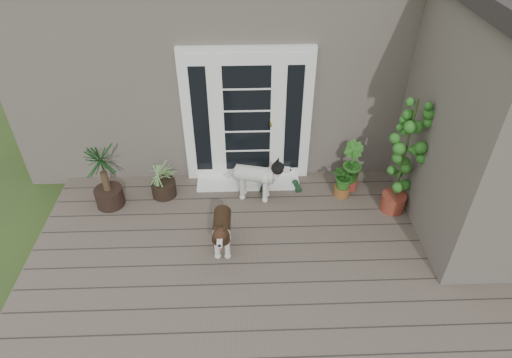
{
  "coord_description": "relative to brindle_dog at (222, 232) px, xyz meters",
  "views": [
    {
      "loc": [
        -0.27,
        -3.09,
        4.41
      ],
      "look_at": [
        -0.1,
        1.75,
        0.7
      ],
      "focal_mm": 30.84,
      "sensor_mm": 36.0,
      "label": 1
    }
  ],
  "objects": [
    {
      "name": "house_main",
      "position": [
        0.56,
        3.64,
        1.13
      ],
      "size": [
        7.4,
        4.0,
        3.1
      ],
      "primitive_type": "cube",
      "color": "#665E54",
      "rests_on": "ground"
    },
    {
      "name": "white_dog",
      "position": [
        0.46,
        1.05,
        0.01
      ],
      "size": [
        0.82,
        0.49,
        0.64
      ],
      "primitive_type": null,
      "rotation": [
        0.0,
        0.0,
        -1.8
      ],
      "color": "white",
      "rests_on": "deck"
    },
    {
      "name": "clog_left",
      "position": [
        1.12,
        1.25,
        -0.26
      ],
      "size": [
        0.18,
        0.28,
        0.08
      ],
      "primitive_type": null,
      "rotation": [
        0.0,
        0.0,
        0.22
      ],
      "color": "black",
      "rests_on": "deck"
    },
    {
      "name": "door_step",
      "position": [
        0.36,
        1.39,
        -0.28
      ],
      "size": [
        1.6,
        0.4,
        0.05
      ],
      "primitive_type": "cube",
      "color": "white",
      "rests_on": "deck"
    },
    {
      "name": "brindle_dog",
      "position": [
        0.0,
        0.0,
        0.0
      ],
      "size": [
        0.32,
        0.73,
        0.61
      ],
      "primitive_type": null,
      "rotation": [
        0.0,
        0.0,
        3.13
      ],
      "color": "#312011",
      "rests_on": "deck"
    },
    {
      "name": "sapling",
      "position": [
        2.46,
        0.71,
        0.63
      ],
      "size": [
        0.56,
        0.56,
        1.86
      ],
      "primitive_type": null,
      "rotation": [
        0.0,
        0.0,
        -0.02
      ],
      "color": "#164D16",
      "rests_on": "deck"
    },
    {
      "name": "herb_a",
      "position": [
        1.78,
        1.06,
        -0.06
      ],
      "size": [
        0.51,
        0.51,
        0.49
      ],
      "primitive_type": "imported",
      "rotation": [
        0.0,
        0.0,
        1.12
      ],
      "color": "#2E631C",
      "rests_on": "deck"
    },
    {
      "name": "door_unit",
      "position": [
        0.36,
        1.59,
        0.77
      ],
      "size": [
        1.9,
        0.14,
        2.15
      ],
      "primitive_type": "cube",
      "color": "white",
      "rests_on": "deck"
    },
    {
      "name": "spider_plant",
      "position": [
        -0.92,
        1.15,
        0.02
      ],
      "size": [
        0.62,
        0.62,
        0.65
      ],
      "primitive_type": null,
      "rotation": [
        0.0,
        0.0,
        0.0
      ],
      "color": "#84935B",
      "rests_on": "deck"
    },
    {
      "name": "herb_b",
      "position": [
        1.92,
        1.24,
        -0.01
      ],
      "size": [
        0.49,
        0.49,
        0.58
      ],
      "primitive_type": "imported",
      "rotation": [
        0.0,
        0.0,
        1.88
      ],
      "color": "#1D4D16",
      "rests_on": "deck"
    },
    {
      "name": "herb_c",
      "position": [
        2.89,
        1.26,
        0.01
      ],
      "size": [
        0.4,
        0.4,
        0.62
      ],
      "primitive_type": "imported",
      "rotation": [
        0.0,
        0.0,
        4.73
      ],
      "color": "#1E5618",
      "rests_on": "deck"
    },
    {
      "name": "yucca",
      "position": [
        -1.69,
        0.96,
        0.26
      ],
      "size": [
        1.0,
        1.0,
        1.12
      ],
      "primitive_type": null,
      "rotation": [
        0.0,
        0.0,
        -0.36
      ],
      "color": "#113411",
      "rests_on": "deck"
    },
    {
      "name": "deck",
      "position": [
        0.56,
        -0.61,
        -0.36
      ],
      "size": [
        6.2,
        4.6,
        0.12
      ],
      "primitive_type": "cube",
      "color": "#6B5B4C",
      "rests_on": "ground"
    },
    {
      "name": "clog_right",
      "position": [
        0.63,
        1.28,
        -0.25
      ],
      "size": [
        0.24,
        0.36,
        0.1
      ],
      "primitive_type": null,
      "rotation": [
        0.0,
        0.0,
        -0.28
      ],
      "color": "black",
      "rests_on": "deck"
    },
    {
      "name": "house_wing",
      "position": [
        3.46,
        0.49,
        1.13
      ],
      "size": [
        1.6,
        2.4,
        3.1
      ],
      "primitive_type": "cube",
      "color": "#665E54",
      "rests_on": "ground"
    }
  ]
}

